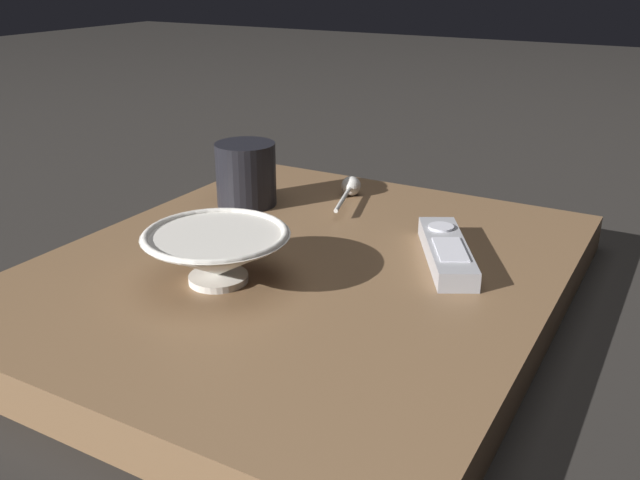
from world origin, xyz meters
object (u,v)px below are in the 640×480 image
object	(u,v)px
coffee_mug	(246,174)
tv_remote_near	(447,251)
cereal_bowl	(217,253)
teaspoon	(350,187)

from	to	relation	value
coffee_mug	tv_remote_near	world-z (taller)	coffee_mug
cereal_bowl	tv_remote_near	world-z (taller)	cereal_bowl
coffee_mug	teaspoon	distance (m)	0.16
cereal_bowl	teaspoon	bearing A→B (deg)	91.36
cereal_bowl	coffee_mug	bearing A→B (deg)	118.16
coffee_mug	teaspoon	size ratio (longest dim) A/B	0.72
coffee_mug	tv_remote_near	xyz separation A→B (m)	(0.32, -0.05, -0.03)
cereal_bowl	teaspoon	xyz separation A→B (m)	(-0.01, 0.33, -0.02)
coffee_mug	tv_remote_near	bearing A→B (deg)	-9.31
coffee_mug	tv_remote_near	distance (m)	0.33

